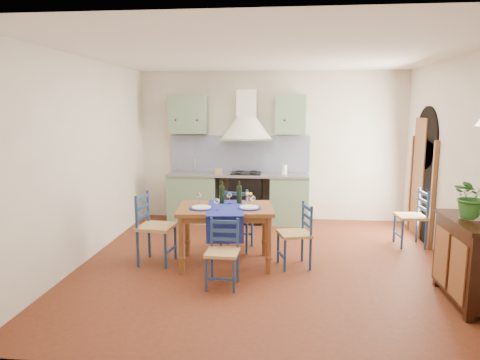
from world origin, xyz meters
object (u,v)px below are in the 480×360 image
object	(u,v)px
dining_table	(226,214)
chair_near	(223,252)
sideboard	(471,258)
potted_plant	(473,196)

from	to	relation	value
dining_table	chair_near	size ratio (longest dim) A/B	1.67
dining_table	sideboard	bearing A→B (deg)	-18.15
sideboard	potted_plant	distance (m)	0.68
dining_table	sideboard	size ratio (longest dim) A/B	1.28
chair_near	sideboard	distance (m)	2.74
chair_near	sideboard	world-z (taller)	sideboard
dining_table	sideboard	xyz separation A→B (m)	(2.79, -0.92, -0.20)
sideboard	potted_plant	world-z (taller)	potted_plant
chair_near	sideboard	xyz separation A→B (m)	(2.74, -0.19, 0.09)
dining_table	sideboard	distance (m)	2.95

